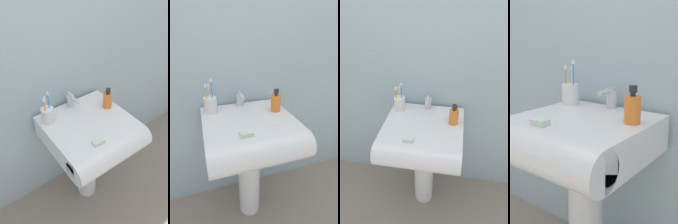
% 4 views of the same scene
% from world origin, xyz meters
% --- Properties ---
extents(ground_plane, '(6.00, 6.00, 0.00)m').
position_xyz_m(ground_plane, '(0.00, 0.00, 0.00)').
color(ground_plane, gray).
rests_on(ground_plane, ground).
extents(wall_back, '(5.00, 0.05, 2.40)m').
position_xyz_m(wall_back, '(0.00, 0.29, 1.20)').
color(wall_back, '#9EB7C1').
rests_on(wall_back, ground).
extents(sink_pedestal, '(0.15, 0.15, 0.65)m').
position_xyz_m(sink_pedestal, '(0.00, 0.00, 0.33)').
color(sink_pedestal, white).
rests_on(sink_pedestal, ground).
extents(sink_basin, '(0.55, 0.57, 0.16)m').
position_xyz_m(sink_basin, '(0.00, -0.06, 0.73)').
color(sink_basin, white).
rests_on(sink_basin, sink_pedestal).
extents(faucet, '(0.05, 0.13, 0.10)m').
position_xyz_m(faucet, '(-0.00, 0.19, 0.86)').
color(faucet, silver).
rests_on(faucet, sink_basin).
extents(toothbrush_cup, '(0.08, 0.08, 0.22)m').
position_xyz_m(toothbrush_cup, '(-0.21, 0.15, 0.86)').
color(toothbrush_cup, white).
rests_on(toothbrush_cup, sink_basin).
extents(soap_bottle, '(0.06, 0.06, 0.15)m').
position_xyz_m(soap_bottle, '(0.20, 0.04, 0.87)').
color(soap_bottle, orange).
rests_on(soap_bottle, sink_basin).
extents(bar_soap, '(0.07, 0.05, 0.02)m').
position_xyz_m(bar_soap, '(-0.06, -0.19, 0.82)').
color(bar_soap, silver).
rests_on(bar_soap, sink_basin).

